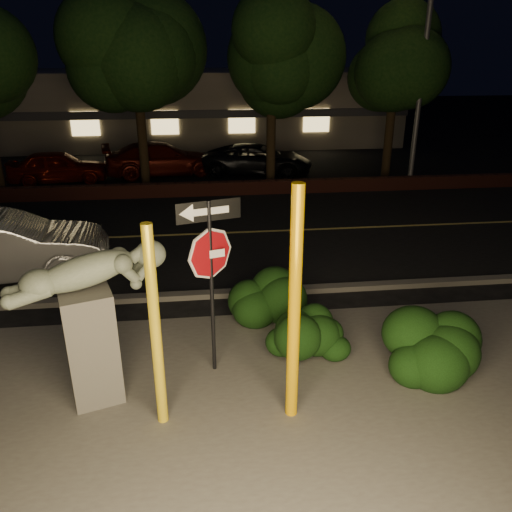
{
  "coord_description": "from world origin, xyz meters",
  "views": [
    {
      "loc": [
        -0.41,
        -6.86,
        4.91
      ],
      "look_at": [
        0.54,
        1.22,
        1.6
      ],
      "focal_mm": 35.0,
      "sensor_mm": 36.0,
      "label": 1
    }
  ],
  "objects_px": {
    "signpost": "(210,254)",
    "parked_car_dark": "(258,159)",
    "yellow_pole_left": "(156,330)",
    "streetlight": "(422,27)",
    "silver_sedan": "(0,248)",
    "sculpture": "(90,310)",
    "parked_car_darkred": "(162,159)",
    "parked_car_red": "(58,167)",
    "yellow_pole_right": "(294,309)"
  },
  "relations": [
    {
      "from": "signpost",
      "to": "streetlight",
      "type": "relative_size",
      "value": 0.3
    },
    {
      "from": "streetlight",
      "to": "silver_sedan",
      "type": "xyz_separation_m",
      "value": [
        -12.62,
        -7.13,
        -4.98
      ]
    },
    {
      "from": "silver_sedan",
      "to": "yellow_pole_right",
      "type": "bearing_deg",
      "value": -141.47
    },
    {
      "from": "parked_car_red",
      "to": "parked_car_dark",
      "type": "xyz_separation_m",
      "value": [
        8.21,
        0.57,
        -0.0
      ]
    },
    {
      "from": "sculpture",
      "to": "parked_car_red",
      "type": "distance_m",
      "value": 14.85
    },
    {
      "from": "yellow_pole_left",
      "to": "parked_car_dark",
      "type": "height_order",
      "value": "yellow_pole_left"
    },
    {
      "from": "silver_sedan",
      "to": "yellow_pole_left",
      "type": "bearing_deg",
      "value": -152.07
    },
    {
      "from": "yellow_pole_right",
      "to": "signpost",
      "type": "distance_m",
      "value": 1.68
    },
    {
      "from": "signpost",
      "to": "parked_car_red",
      "type": "xyz_separation_m",
      "value": [
        -5.75,
        13.79,
        -1.42
      ]
    },
    {
      "from": "signpost",
      "to": "silver_sedan",
      "type": "xyz_separation_m",
      "value": [
        -4.72,
        4.21,
        -1.3
      ]
    },
    {
      "from": "yellow_pole_left",
      "to": "sculpture",
      "type": "relative_size",
      "value": 1.24
    },
    {
      "from": "parked_car_dark",
      "to": "parked_car_darkred",
      "type": "bearing_deg",
      "value": 97.87
    },
    {
      "from": "yellow_pole_right",
      "to": "parked_car_dark",
      "type": "bearing_deg",
      "value": 84.89
    },
    {
      "from": "silver_sedan",
      "to": "streetlight",
      "type": "bearing_deg",
      "value": -68.68
    },
    {
      "from": "yellow_pole_left",
      "to": "parked_car_darkred",
      "type": "height_order",
      "value": "yellow_pole_left"
    },
    {
      "from": "parked_car_red",
      "to": "parked_car_dark",
      "type": "bearing_deg",
      "value": -92.2
    },
    {
      "from": "sculpture",
      "to": "yellow_pole_left",
      "type": "bearing_deg",
      "value": -53.0
    },
    {
      "from": "yellow_pole_left",
      "to": "streetlight",
      "type": "height_order",
      "value": "streetlight"
    },
    {
      "from": "parked_car_dark",
      "to": "sculpture",
      "type": "bearing_deg",
      "value": 176.24
    },
    {
      "from": "parked_car_red",
      "to": "silver_sedan",
      "type": "bearing_deg",
      "value": 179.98
    },
    {
      "from": "signpost",
      "to": "parked_car_darkred",
      "type": "xyz_separation_m",
      "value": [
        -1.66,
        14.67,
        -1.37
      ]
    },
    {
      "from": "yellow_pole_right",
      "to": "parked_car_red",
      "type": "distance_m",
      "value": 16.54
    },
    {
      "from": "yellow_pole_left",
      "to": "sculpture",
      "type": "distance_m",
      "value": 1.2
    },
    {
      "from": "yellow_pole_left",
      "to": "streetlight",
      "type": "bearing_deg",
      "value": 55.23
    },
    {
      "from": "yellow_pole_right",
      "to": "parked_car_red",
      "type": "xyz_separation_m",
      "value": [
        -6.82,
        15.03,
        -1.07
      ]
    },
    {
      "from": "parked_car_dark",
      "to": "streetlight",
      "type": "bearing_deg",
      "value": -106.87
    },
    {
      "from": "streetlight",
      "to": "parked_car_red",
      "type": "height_order",
      "value": "streetlight"
    },
    {
      "from": "parked_car_red",
      "to": "parked_car_dark",
      "type": "relative_size",
      "value": 0.82
    },
    {
      "from": "yellow_pole_left",
      "to": "yellow_pole_right",
      "type": "xyz_separation_m",
      "value": [
        1.86,
        -0.06,
        0.23
      ]
    },
    {
      "from": "streetlight",
      "to": "parked_car_dark",
      "type": "distance_m",
      "value": 8.05
    },
    {
      "from": "yellow_pole_left",
      "to": "signpost",
      "type": "distance_m",
      "value": 1.53
    },
    {
      "from": "signpost",
      "to": "parked_car_dark",
      "type": "height_order",
      "value": "signpost"
    },
    {
      "from": "signpost",
      "to": "yellow_pole_right",
      "type": "bearing_deg",
      "value": -65.03
    },
    {
      "from": "signpost",
      "to": "parked_car_red",
      "type": "relative_size",
      "value": 0.76
    },
    {
      "from": "signpost",
      "to": "parked_car_red",
      "type": "distance_m",
      "value": 15.01
    },
    {
      "from": "parked_car_darkred",
      "to": "sculpture",
      "type": "bearing_deg",
      "value": 169.32
    },
    {
      "from": "yellow_pole_left",
      "to": "yellow_pole_right",
      "type": "height_order",
      "value": "yellow_pole_right"
    },
    {
      "from": "parked_car_darkred",
      "to": "signpost",
      "type": "bearing_deg",
      "value": 176.17
    },
    {
      "from": "yellow_pole_left",
      "to": "silver_sedan",
      "type": "height_order",
      "value": "yellow_pole_left"
    },
    {
      "from": "signpost",
      "to": "streetlight",
      "type": "distance_m",
      "value": 14.31
    },
    {
      "from": "yellow_pole_left",
      "to": "signpost",
      "type": "relative_size",
      "value": 1.02
    },
    {
      "from": "streetlight",
      "to": "parked_car_dark",
      "type": "height_order",
      "value": "streetlight"
    },
    {
      "from": "signpost",
      "to": "parked_car_dark",
      "type": "bearing_deg",
      "value": 64.5
    },
    {
      "from": "yellow_pole_right",
      "to": "streetlight",
      "type": "height_order",
      "value": "streetlight"
    },
    {
      "from": "parked_car_red",
      "to": "parked_car_darkred",
      "type": "height_order",
      "value": "parked_car_darkred"
    },
    {
      "from": "streetlight",
      "to": "parked_car_red",
      "type": "bearing_deg",
      "value": 165.69
    },
    {
      "from": "silver_sedan",
      "to": "parked_car_darkred",
      "type": "xyz_separation_m",
      "value": [
        3.06,
        10.46,
        -0.08
      ]
    },
    {
      "from": "parked_car_darkred",
      "to": "parked_car_red",
      "type": "bearing_deg",
      "value": 91.84
    },
    {
      "from": "yellow_pole_right",
      "to": "parked_car_darkred",
      "type": "bearing_deg",
      "value": 99.72
    },
    {
      "from": "parked_car_red",
      "to": "yellow_pole_left",
      "type": "bearing_deg",
      "value": -167.84
    }
  ]
}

